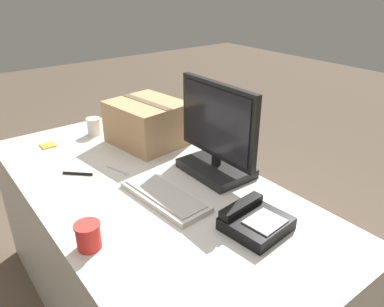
{
  "coord_description": "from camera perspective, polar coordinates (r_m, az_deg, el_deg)",
  "views": [
    {
      "loc": [
        1.24,
        -0.7,
        1.57
      ],
      "look_at": [
        0.12,
        0.16,
        0.9
      ],
      "focal_mm": 35.0,
      "sensor_mm": 36.0,
      "label": 1
    }
  ],
  "objects": [
    {
      "name": "pen_marker",
      "position": [
        1.78,
        -17.02,
        -2.93
      ],
      "size": [
        0.11,
        0.11,
        0.01
      ],
      "rotation": [
        0.0,
        0.0,
        0.8
      ],
      "color": "black",
      "rests_on": "office_desk"
    },
    {
      "name": "monitor",
      "position": [
        1.66,
        3.78,
        2.14
      ],
      "size": [
        0.46,
        0.23,
        0.42
      ],
      "color": "black",
      "rests_on": "office_desk"
    },
    {
      "name": "desk_phone",
      "position": [
        1.37,
        9.55,
        -10.18
      ],
      "size": [
        0.22,
        0.23,
        0.08
      ],
      "rotation": [
        0.0,
        0.0,
        0.1
      ],
      "color": "black",
      "rests_on": "office_desk"
    },
    {
      "name": "paper_cup_left",
      "position": [
        2.2,
        -14.74,
        4.04
      ],
      "size": [
        0.08,
        0.08,
        0.1
      ],
      "color": "white",
      "rests_on": "office_desk"
    },
    {
      "name": "spoon",
      "position": [
        1.76,
        -10.82,
        -2.72
      ],
      "size": [
        0.14,
        0.06,
        0.0
      ],
      "rotation": [
        0.0,
        0.0,
        0.3
      ],
      "color": "#B2B2B7",
      "rests_on": "office_desk"
    },
    {
      "name": "cardboard_box",
      "position": [
        2.01,
        -6.8,
        4.7
      ],
      "size": [
        0.41,
        0.37,
        0.23
      ],
      "rotation": [
        0.0,
        0.0,
        0.13
      ],
      "color": "tan",
      "rests_on": "office_desk"
    },
    {
      "name": "sticky_note_pad",
      "position": [
        2.14,
        -21.08,
        1.17
      ],
      "size": [
        0.07,
        0.07,
        0.01
      ],
      "color": "gold",
      "rests_on": "office_desk"
    },
    {
      "name": "paper_cup_right",
      "position": [
        1.31,
        -15.52,
        -12.02
      ],
      "size": [
        0.09,
        0.09,
        0.09
      ],
      "color": "red",
      "rests_on": "office_desk"
    },
    {
      "name": "keyboard",
      "position": [
        1.53,
        -4.17,
        -6.43
      ],
      "size": [
        0.42,
        0.19,
        0.03
      ],
      "rotation": [
        0.0,
        0.0,
        0.08
      ],
      "color": "beige",
      "rests_on": "office_desk"
    },
    {
      "name": "office_desk",
      "position": [
        1.86,
        -6.32,
        -14.71
      ],
      "size": [
        1.8,
        0.9,
        0.75
      ],
      "color": "beige",
      "rests_on": "ground_plane"
    }
  ]
}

